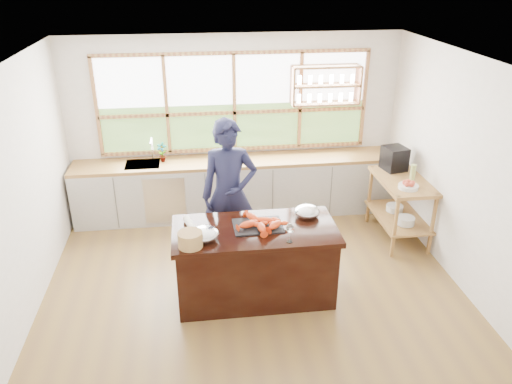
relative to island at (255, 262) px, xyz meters
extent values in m
plane|color=brown|center=(0.00, 0.20, -0.45)|extent=(5.00, 5.00, 0.00)
cube|color=white|center=(0.00, 2.45, 0.90)|extent=(5.00, 0.02, 2.70)
cube|color=white|center=(0.00, -2.05, 0.90)|extent=(5.00, 0.02, 2.70)
cube|color=white|center=(-2.50, 0.20, 0.90)|extent=(0.02, 4.50, 2.70)
cube|color=white|center=(2.50, 0.20, 0.90)|extent=(0.02, 4.50, 2.70)
cube|color=silver|center=(0.00, 0.20, 2.25)|extent=(5.00, 4.50, 0.02)
cube|color=#B3884B|center=(0.00, 2.42, 1.25)|extent=(4.05, 0.06, 1.50)
cube|color=white|center=(0.00, 2.44, 1.59)|extent=(3.98, 0.01, 0.75)
cube|color=#395721|center=(0.00, 2.44, 0.87)|extent=(3.98, 0.01, 0.70)
cube|color=#B3884B|center=(1.35, 2.31, 1.77)|extent=(1.00, 0.28, 0.03)
cube|color=#B3884B|center=(1.35, 2.31, 1.50)|extent=(1.00, 0.28, 0.03)
cube|color=#B3884B|center=(1.35, 2.31, 1.22)|extent=(1.00, 0.28, 0.03)
cube|color=#B3884B|center=(0.85, 2.31, 1.50)|extent=(0.03, 0.28, 0.55)
cube|color=#B3884B|center=(1.85, 2.31, 1.50)|extent=(0.03, 0.28, 0.55)
cube|color=#B9B4AF|center=(0.00, 2.14, -0.03)|extent=(4.90, 0.62, 0.85)
cube|color=silver|center=(-1.10, 1.82, -0.02)|extent=(0.60, 0.01, 0.72)
cube|color=olive|center=(0.00, 2.14, 0.42)|extent=(4.90, 0.62, 0.05)
cube|color=silver|center=(-1.40, 2.14, 0.37)|extent=(0.50, 0.42, 0.16)
cube|color=olive|center=(2.45, 0.60, 0.00)|extent=(0.04, 0.04, 0.90)
cube|color=olive|center=(2.45, 1.60, 0.00)|extent=(0.04, 0.04, 0.90)
cube|color=olive|center=(1.93, 0.60, 0.00)|extent=(0.04, 0.04, 0.90)
cube|color=olive|center=(1.93, 1.60, 0.00)|extent=(0.04, 0.04, 0.90)
cube|color=olive|center=(2.19, 1.10, -0.13)|extent=(0.62, 1.10, 0.03)
cube|color=olive|center=(2.19, 1.10, 0.42)|extent=(0.62, 1.10, 0.05)
cylinder|color=silver|center=(2.19, 0.85, -0.07)|extent=(0.24, 0.24, 0.11)
cylinder|color=silver|center=(2.19, 1.25, -0.07)|extent=(0.24, 0.24, 0.09)
cube|color=black|center=(0.00, 0.00, -0.03)|extent=(1.77, 0.82, 0.84)
cube|color=black|center=(0.00, 0.00, 0.42)|extent=(1.85, 0.90, 0.06)
imported|color=#181935|center=(-0.22, 0.80, 0.51)|extent=(0.71, 0.46, 1.93)
imported|color=slate|center=(-1.11, 2.20, 0.59)|extent=(0.18, 0.15, 0.30)
cube|color=green|center=(-0.12, 2.14, 0.45)|extent=(0.42, 0.33, 0.01)
cube|color=black|center=(2.19, 1.47, 0.61)|extent=(0.35, 0.37, 0.34)
cylinder|color=#98AC55|center=(2.24, 0.94, 0.59)|extent=(0.07, 0.07, 0.28)
cylinder|color=silver|center=(2.14, 0.81, 0.47)|extent=(0.26, 0.26, 0.05)
sphere|color=#C23F29|center=(2.19, 0.81, 0.52)|extent=(0.07, 0.07, 0.07)
sphere|color=#C23F29|center=(2.16, 0.86, 0.52)|extent=(0.07, 0.07, 0.07)
sphere|color=#C23F29|center=(2.10, 0.84, 0.52)|extent=(0.07, 0.07, 0.07)
sphere|color=#C23F29|center=(2.10, 0.78, 0.52)|extent=(0.07, 0.07, 0.07)
sphere|color=#C23F29|center=(2.16, 0.77, 0.52)|extent=(0.07, 0.07, 0.07)
cube|color=black|center=(0.04, 0.04, 0.45)|extent=(0.56, 0.41, 0.02)
ellipsoid|color=red|center=(-0.08, -0.01, 0.50)|extent=(0.23, 0.15, 0.08)
ellipsoid|color=red|center=(0.12, 0.06, 0.50)|extent=(0.23, 0.14, 0.08)
ellipsoid|color=red|center=(0.22, -0.06, 0.50)|extent=(0.21, 0.21, 0.08)
ellipsoid|color=red|center=(-0.01, 0.16, 0.50)|extent=(0.18, 0.23, 0.08)
ellipsoid|color=red|center=(0.06, -0.10, 0.50)|extent=(0.11, 0.22, 0.08)
ellipsoid|color=silver|center=(-0.57, -0.17, 0.51)|extent=(0.32, 0.32, 0.15)
ellipsoid|color=silver|center=(0.64, 0.21, 0.51)|extent=(0.30, 0.30, 0.14)
cylinder|color=white|center=(0.33, -0.33, 0.45)|extent=(0.06, 0.06, 0.01)
cylinder|color=white|center=(0.33, -0.33, 0.52)|extent=(0.01, 0.01, 0.13)
ellipsoid|color=white|center=(0.33, -0.33, 0.62)|extent=(0.08, 0.08, 0.10)
cylinder|color=tan|center=(-0.72, -0.29, 0.53)|extent=(0.26, 0.26, 0.17)
cylinder|color=white|center=(-0.72, 0.12, 0.49)|extent=(0.16, 0.31, 0.08)
camera|label=1|loc=(-0.61, -4.85, 3.19)|focal=35.00mm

